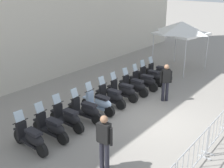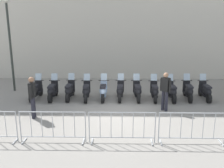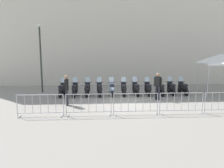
{
  "view_description": "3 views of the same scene",
  "coord_description": "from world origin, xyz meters",
  "views": [
    {
      "loc": [
        -7.97,
        -6.36,
        5.21
      ],
      "look_at": [
        -0.33,
        2.02,
        1.03
      ],
      "focal_mm": 45.39,
      "sensor_mm": 36.0,
      "label": 1
    },
    {
      "loc": [
        1.55,
        -10.02,
        3.89
      ],
      "look_at": [
        -0.64,
        1.31,
        0.98
      ],
      "focal_mm": 40.18,
      "sensor_mm": 36.0,
      "label": 2
    },
    {
      "loc": [
        0.35,
        -12.51,
        3.01
      ],
      "look_at": [
        -1.14,
        1.48,
        0.88
      ],
      "focal_mm": 33.7,
      "sensor_mm": 36.0,
      "label": 3
    }
  ],
  "objects": [
    {
      "name": "ground_plane",
      "position": [
        0.0,
        0.0,
        0.0
      ],
      "size": [
        120.0,
        120.0,
        0.0
      ],
      "primitive_type": "plane",
      "color": "gray"
    },
    {
      "name": "motorcycle_0",
      "position": [
        -4.57,
        1.21,
        0.45
      ],
      "size": [
        0.6,
        1.72,
        1.24
      ],
      "color": "black",
      "rests_on": "ground"
    },
    {
      "name": "motorcycle_1",
      "position": [
        -3.73,
        1.38,
        0.45
      ],
      "size": [
        0.66,
        1.72,
        1.24
      ],
      "color": "black",
      "rests_on": "ground"
    },
    {
      "name": "motorcycle_2",
      "position": [
        -2.9,
        1.62,
        0.45
      ],
      "size": [
        0.63,
        1.72,
        1.24
      ],
      "color": "black",
      "rests_on": "ground"
    },
    {
      "name": "motorcycle_3",
      "position": [
        -2.03,
        1.66,
        0.45
      ],
      "size": [
        0.7,
        1.71,
        1.24
      ],
      "color": "black",
      "rests_on": "ground"
    },
    {
      "name": "motorcycle_4",
      "position": [
        -1.19,
        1.86,
        0.45
      ],
      "size": [
        0.64,
        1.72,
        1.24
      ],
      "color": "black",
      "rests_on": "ground"
    },
    {
      "name": "motorcycle_5",
      "position": [
        -0.36,
        2.04,
        0.45
      ],
      "size": [
        0.59,
        1.72,
        1.24
      ],
      "color": "black",
      "rests_on": "ground"
    },
    {
      "name": "motorcycle_6",
      "position": [
        0.5,
        2.17,
        0.45
      ],
      "size": [
        0.68,
        1.71,
        1.24
      ],
      "color": "black",
      "rests_on": "ground"
    },
    {
      "name": "motorcycle_7",
      "position": [
        1.35,
        2.27,
        0.45
      ],
      "size": [
        0.6,
        1.72,
        1.24
      ],
      "color": "black",
      "rests_on": "ground"
    },
    {
      "name": "motorcycle_8",
      "position": [
        2.2,
        2.41,
        0.45
      ],
      "size": [
        0.66,
        1.72,
        1.24
      ],
      "color": "black",
      "rests_on": "ground"
    },
    {
      "name": "motorcycle_9",
      "position": [
        3.02,
        2.66,
        0.45
      ],
      "size": [
        0.59,
        1.72,
        1.24
      ],
      "color": "black",
      "rests_on": "ground"
    },
    {
      "name": "motorcycle_10",
      "position": [
        3.88,
        2.8,
        0.45
      ],
      "size": [
        0.65,
        1.72,
        1.24
      ],
      "color": "black",
      "rests_on": "ground"
    },
    {
      "name": "barrier_segment_1",
      "position": [
        -1.79,
        -2.94,
        0.53
      ],
      "size": [
        2.15,
        0.78,
        1.07
      ],
      "color": "#B2B5B7",
      "rests_on": "ground"
    },
    {
      "name": "barrier_segment_2",
      "position": [
        0.44,
        -2.55,
        0.53
      ],
      "size": [
        2.15,
        0.78,
        1.07
      ],
      "color": "#B2B5B7",
      "rests_on": "ground"
    },
    {
      "name": "barrier_segment_3",
      "position": [
        2.67,
        -2.17,
        0.53
      ],
      "size": [
        2.15,
        0.78,
        1.07
      ],
      "color": "#B2B5B7",
      "rests_on": "ground"
    },
    {
      "name": "street_lamp",
      "position": [
        -6.58,
        2.54,
        3.1
      ],
      "size": [
        0.36,
        0.36,
        5.04
      ],
      "color": "#2D332D",
      "rests_on": "ground"
    },
    {
      "name": "officer_near_row_end",
      "position": [
        -3.46,
        -1.09,
        0.98
      ],
      "size": [
        0.31,
        0.53,
        1.73
      ],
      "color": "#23232D",
      "rests_on": "ground"
    },
    {
      "name": "officer_mid_plaza",
      "position": [
        1.84,
        0.82,
        0.98
      ],
      "size": [
        0.46,
        0.39,
        1.73
      ],
      "color": "#23232D",
      "rests_on": "ground"
    }
  ]
}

